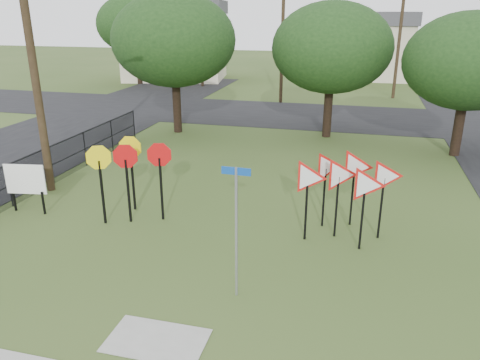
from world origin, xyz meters
The scene contains 19 objects.
ground centered at (0.00, 0.00, 0.00)m, with size 140.00×140.00×0.00m, color #31481B.
street_left centered at (-12.00, 10.00, 0.01)m, with size 8.00×50.00×0.02m, color black.
street_far centered at (0.00, 20.00, 0.01)m, with size 60.00×8.00×0.02m, color black.
curb_pad centered at (0.00, -2.40, 0.01)m, with size 2.00×1.20×0.02m, color gray.
street_name_sign centered at (1.15, -0.41, 1.80)m, with size 0.65×0.06×3.16m.
stop_sign_cluster centered at (-3.16, 2.94, 1.88)m, with size 2.38×1.47×2.54m.
yield_sign_cluster centered at (3.37, 3.37, 1.80)m, with size 3.13×1.68×2.46m.
info_board centered at (-6.69, 2.51, 1.10)m, with size 1.32×0.26×1.66m.
utility_pole_main centered at (-7.24, 4.50, 5.21)m, with size 3.55×0.33×10.00m.
far_pole_a centered at (-2.00, 24.00, 4.60)m, with size 1.40×0.24×9.00m.
far_pole_b centered at (6.00, 28.00, 4.35)m, with size 1.40×0.24×8.50m.
far_pole_c centered at (-10.00, 30.00, 4.60)m, with size 1.40×0.24×9.00m.
fence_run centered at (-7.60, 6.25, 0.78)m, with size 0.05×11.55×1.50m.
house_left centered at (-14.00, 34.00, 3.65)m, with size 10.58×8.88×7.20m.
house_mid centered at (4.00, 40.00, 3.15)m, with size 8.40×8.40×6.20m.
tree_near_left centered at (-6.00, 14.00, 4.86)m, with size 6.40×6.40×7.27m.
tree_near_mid centered at (2.00, 15.00, 4.54)m, with size 6.00×6.00×6.80m.
tree_near_right centered at (8.00, 13.00, 4.22)m, with size 5.60×5.60×6.33m.
tree_far_left centered at (-16.00, 30.00, 5.17)m, with size 6.80×6.80×7.73m.
Camera 1 is at (3.57, -9.50, 6.28)m, focal length 35.00 mm.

